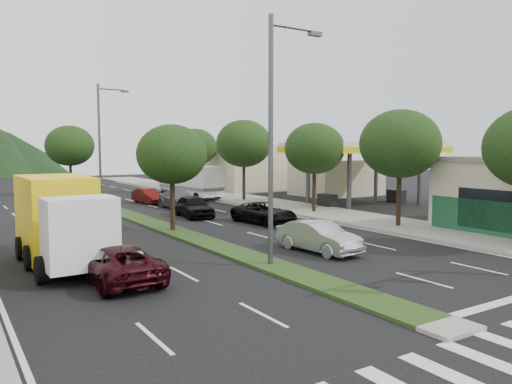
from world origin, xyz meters
TOP-DOWN VIEW (x-y plane):
  - ground at (0.00, 0.00)m, footprint 160.00×160.00m
  - sidewalk_right at (12.50, 25.00)m, footprint 5.00×90.00m
  - median at (0.00, 28.00)m, footprint 1.60×56.00m
  - crosswalk at (0.00, -2.00)m, footprint 19.00×2.20m
  - gas_canopy at (19.00, 22.00)m, footprint 12.20×8.20m
  - bldg_right_far at (19.50, 44.00)m, footprint 10.00×16.00m
  - tree_r_b at (12.00, 12.00)m, footprint 4.80×4.80m
  - tree_r_c at (12.00, 20.00)m, footprint 4.40×4.40m
  - tree_r_d at (12.00, 30.00)m, footprint 5.00×5.00m
  - tree_r_e at (12.00, 40.00)m, footprint 4.60×4.60m
  - tree_med_near at (0.00, 18.00)m, footprint 4.00×4.00m
  - tree_med_far at (0.00, 44.00)m, footprint 4.80×4.80m
  - streetlight_near at (0.21, 8.00)m, footprint 2.60×0.25m
  - streetlight_mid at (0.21, 33.00)m, footprint 2.60×0.25m
  - sedan_silver at (3.43, 9.11)m, footprint 1.91×4.53m
  - suv_maroon at (-5.99, 9.00)m, footprint 2.48×4.98m
  - car_queue_a at (3.62, 22.87)m, footprint 2.18×4.60m
  - car_queue_b at (4.77, 27.87)m, footprint 2.20×5.06m
  - car_queue_c at (3.99, 32.87)m, footprint 1.72×4.01m
  - car_queue_d at (6.19, 17.87)m, footprint 2.71×5.04m
  - box_truck at (-7.09, 12.95)m, footprint 2.96×7.36m
  - motorhome at (9.00, 34.98)m, footprint 3.31×8.34m

SIDE VIEW (x-z plane):
  - ground at x=0.00m, z-range 0.00..0.00m
  - crosswalk at x=0.00m, z-range 0.00..0.01m
  - median at x=0.00m, z-range 0.00..0.12m
  - sidewalk_right at x=12.50m, z-range 0.00..0.15m
  - car_queue_c at x=3.99m, z-range 0.00..1.29m
  - car_queue_d at x=6.19m, z-range 0.00..1.34m
  - suv_maroon at x=-5.99m, z-range 0.00..1.35m
  - car_queue_b at x=4.77m, z-range 0.00..1.45m
  - sedan_silver at x=3.43m, z-range 0.00..1.45m
  - car_queue_a at x=3.62m, z-range 0.00..1.52m
  - motorhome at x=9.00m, z-range 0.10..3.22m
  - box_truck at x=-7.09m, z-range -0.10..3.51m
  - bldg_right_far at x=19.50m, z-range 0.00..5.20m
  - tree_med_near at x=0.00m, z-range 1.42..7.44m
  - gas_canopy at x=19.00m, z-range 2.02..7.27m
  - tree_r_c at x=12.00m, z-range 1.51..7.99m
  - tree_r_e at x=12.00m, z-range 1.54..8.25m
  - tree_med_far at x=0.00m, z-range 1.54..8.47m
  - tree_r_b at x=12.00m, z-range 1.57..8.50m
  - tree_r_d at x=12.00m, z-range 1.60..8.76m
  - streetlight_near at x=0.21m, z-range 0.58..10.58m
  - streetlight_mid at x=0.21m, z-range 0.58..10.58m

